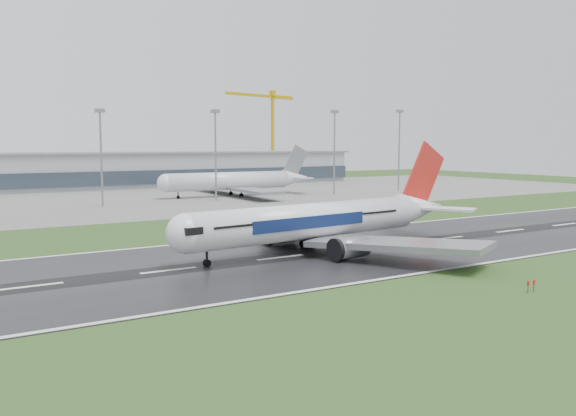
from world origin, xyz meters
TOP-DOWN VIEW (x-y plane):
  - ground at (0.00, 0.00)m, footprint 520.00×520.00m
  - runway at (0.00, 0.00)m, footprint 400.00×45.00m
  - apron at (0.00, 125.00)m, footprint 400.00×130.00m
  - terminal at (0.00, 185.00)m, footprint 240.00×36.00m
  - main_airliner at (-8.46, 2.18)m, footprint 70.19×67.46m
  - parked_airliner at (28.35, 113.49)m, footprint 64.20×60.00m
  - tower_crane at (95.37, 200.00)m, footprint 48.13×15.24m
  - floodmast_2 at (-23.94, 100.00)m, footprint 0.64×0.64m
  - floodmast_3 at (14.48, 100.00)m, footprint 0.64×0.64m
  - floodmast_4 at (64.36, 100.00)m, footprint 0.64×0.64m
  - floodmast_5 at (97.36, 100.00)m, footprint 0.64×0.64m

SIDE VIEW (x-z plane):
  - ground at x=0.00m, z-range 0.00..0.00m
  - apron at x=0.00m, z-range 0.00..0.08m
  - runway at x=0.00m, z-range 0.00..0.10m
  - terminal at x=0.00m, z-range 0.00..15.00m
  - parked_airliner at x=28.35m, z-range 0.08..18.44m
  - main_airliner at x=-8.46m, z-range 0.10..19.07m
  - floodmast_2 at x=-23.94m, z-range 0.00..28.92m
  - floodmast_3 at x=14.48m, z-range 0.00..29.82m
  - floodmast_4 at x=64.36m, z-range 0.00..31.11m
  - floodmast_5 at x=97.36m, z-range 0.00..32.21m
  - tower_crane at x=95.37m, z-range 0.00..48.13m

